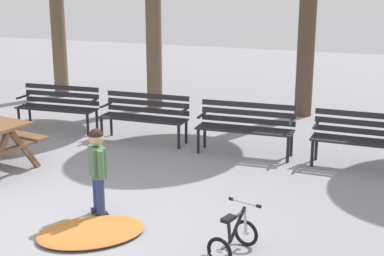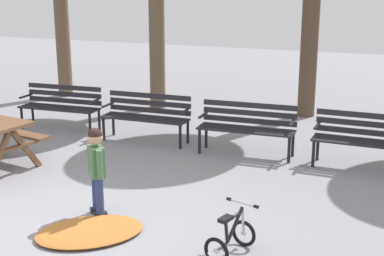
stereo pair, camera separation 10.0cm
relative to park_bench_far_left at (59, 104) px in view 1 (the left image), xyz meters
The scene contains 8 objects.
ground 4.55m from the park_bench_far_left, 55.05° to the right, with size 36.00×36.00×0.00m, color gray.
park_bench_far_left is the anchor object (origin of this frame).
park_bench_left 1.91m from the park_bench_far_left, ahead, with size 1.61×0.51×0.85m.
park_bench_right 3.80m from the park_bench_far_left, ahead, with size 1.62×0.55×0.85m.
park_bench_far_right 5.71m from the park_bench_far_left, ahead, with size 1.60×0.46×0.85m.
child_standing 4.32m from the park_bench_far_left, 48.45° to the right, with size 0.33×0.32×1.11m.
kids_bicycle 5.92m from the park_bench_far_left, 37.29° to the right, with size 0.47×0.62×0.54m.
leaf_pile 4.85m from the park_bench_far_left, 50.63° to the right, with size 1.23×0.86×0.07m, color #B26B2D.
Camera 1 is at (3.69, -4.89, 2.79)m, focal length 51.21 mm.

